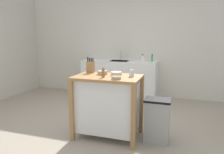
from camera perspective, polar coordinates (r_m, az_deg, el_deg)
The scene contains 14 objects.
ground_plane at distance 3.53m, azimuth -3.71°, elevation -14.28°, with size 6.79×6.79×0.00m, color gray.
wall_back at distance 5.52m, azimuth 5.52°, elevation 8.65°, with size 5.79×0.10×2.60m, color beige.
kitchen_island at distance 3.20m, azimuth -1.11°, elevation -6.96°, with size 0.96×0.62×0.93m.
knife_block at distance 3.41m, azimuth -5.72°, elevation 2.69°, with size 0.11×0.09×0.25m.
bowl_ceramic_wide at distance 3.23m, azimuth -2.55°, elevation 1.20°, with size 0.15×0.15×0.06m.
bowl_ceramic_small at distance 2.87m, azimuth 1.16°, elevation -0.17°, with size 0.13×0.13×0.04m.
bowl_stoneware_deep at distance 3.16m, azimuth 1.16°, elevation 0.95°, with size 0.16×0.16×0.05m.
drinking_cup at distance 3.07m, azimuth 5.27°, elevation 1.03°, with size 0.07×0.07×0.10m.
pepper_grinder at distance 3.00m, azimuth -2.35°, elevation 1.23°, with size 0.04×0.04×0.15m.
trash_bin at distance 3.18m, azimuth 11.86°, elevation -11.17°, with size 0.36×0.28×0.63m.
sink_counter at distance 5.34m, azimuth 1.97°, elevation -0.49°, with size 1.82×0.60×0.91m.
sink_faucet at distance 5.40m, azimuth 2.43°, elevation 5.65°, with size 0.02×0.02×0.22m.
bottle_hand_soap at distance 5.16m, azimuth 10.60°, elevation 4.95°, with size 0.05×0.05×0.18m.
bottle_spray_cleaner at distance 5.10m, azimuth 8.13°, elevation 4.92°, with size 0.05×0.05×0.17m.
Camera 1 is at (1.20, -2.97, 1.48)m, focal length 34.45 mm.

